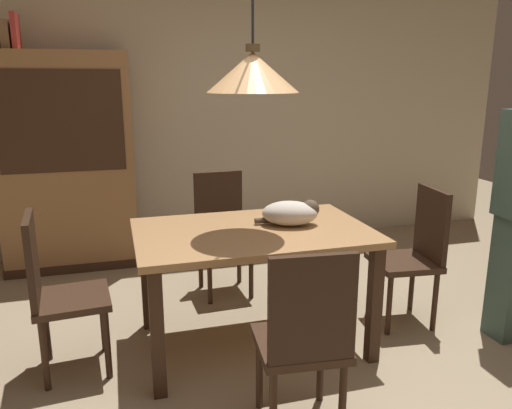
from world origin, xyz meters
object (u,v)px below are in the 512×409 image
Objects in this scene: chair_right_side at (415,250)px; book_brown_thick at (7,35)px; chair_far_back at (222,227)px; book_red_tall at (16,31)px; dining_table at (253,245)px; hutch_bookcase at (68,167)px; chair_left_side at (56,288)px; chair_near_front at (305,336)px; pendant_lamp at (253,72)px; cat_sleeping at (292,213)px.

book_brown_thick reaches higher than chair_right_side.
book_red_tall is (-1.45, 0.88, 1.48)m from chair_far_back.
hutch_bookcase reaches higher than dining_table.
dining_table is 1.51× the size of chair_left_side.
chair_left_side is 1.42m from chair_near_front.
book_red_tall reaches higher than chair_far_back.
chair_right_side is (1.13, -0.01, -0.14)m from dining_table.
chair_left_side and chair_right_side have the same top height.
dining_table is 1.01m from pendant_lamp.
chair_near_front is (-1.14, -0.87, 0.00)m from chair_right_side.
hutch_bookcase reaches higher than chair_left_side.
book_brown_thick is (-0.39, 1.77, 1.45)m from chair_left_side.
chair_right_side is 3.32× the size of book_red_tall.
chair_left_side is 2.30× the size of cat_sleeping.
book_brown_thick reaches higher than cat_sleeping.
pendant_lamp reaches higher than book_brown_thick.
chair_right_side is at bearing -0.42° from pendant_lamp.
hutch_bookcase is (-1.41, 1.73, 0.06)m from cat_sleeping.
hutch_bookcase reaches higher than cat_sleeping.
chair_left_side is at bearing -141.82° from chair_far_back.
chair_far_back is 1.45m from pendant_lamp.
chair_far_back reaches higher than cat_sleeping.
chair_right_side is 2.30× the size of cat_sleeping.
chair_left_side is at bearing -77.52° from book_brown_thick.
chair_left_side is 1.00× the size of chair_right_side.
cat_sleeping is 2.24m from hutch_bookcase.
chair_near_front is 3.37m from book_brown_thick.
pendant_lamp is (-1.13, 0.01, 1.15)m from chair_right_side.
chair_far_back is 2.25m from book_red_tall.
book_brown_thick is (-1.52, 0.88, 1.45)m from chair_far_back.
chair_far_back is (-1.13, 0.89, 0.00)m from chair_right_side.
chair_right_side is 2.92m from hutch_bookcase.
chair_near_front is 3.32× the size of book_red_tall.
chair_near_front is at bearing -142.55° from chair_right_side.
dining_table is 0.89m from chair_far_back.
pendant_lamp reaches higher than book_red_tall.
dining_table is at bearing 179.58° from chair_right_side.
hutch_bookcase is at bearing 142.69° from chair_far_back.
chair_left_side is at bearing -179.68° from pendant_lamp.
chair_left_side is 3.32× the size of book_red_tall.
dining_table is at bearing -174.36° from cat_sleeping.
dining_table is at bearing 0.32° from chair_left_side.
book_brown_thick is (-1.51, 2.64, 1.45)m from chair_near_front.
book_red_tall is (-2.58, 1.77, 1.48)m from chair_right_side.
book_brown_thick is at bearing 102.48° from chair_left_side.
hutch_bookcase is at bearing -0.24° from book_brown_thick.
pendant_lamp is at bearing 97.13° from dining_table.
book_brown_thick is at bearing 149.78° from chair_far_back.
hutch_bookcase is 1.14m from book_red_tall.
chair_near_front is at bearing -37.88° from chair_left_side.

